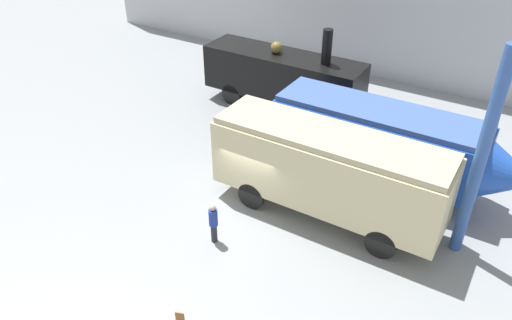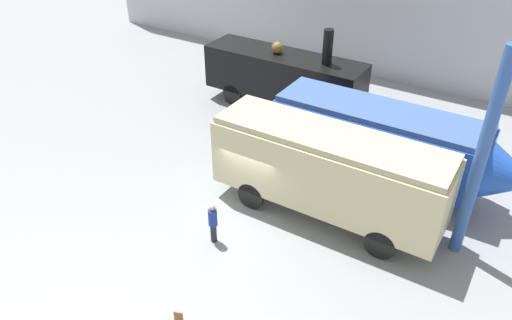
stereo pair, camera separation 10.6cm
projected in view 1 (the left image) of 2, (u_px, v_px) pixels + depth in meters
The scene contains 7 objects.
ground_plane at pixel (250, 205), 21.07m from camera, with size 80.00×80.00×0.00m, color gray.
backdrop_wall at pixel (389, 7), 29.80m from camera, with size 44.00×0.15×9.00m.
steam_locomotive at pixel (283, 75), 27.52m from camera, with size 9.03×2.44×5.03m.
streamlined_locomotive at pixel (394, 142), 21.19m from camera, with size 10.99×2.67×3.54m.
passenger_coach_vintage at pixel (328, 168), 19.36m from camera, with size 9.27×2.65×3.77m.
visitor_person at pixel (213, 222), 18.69m from camera, with size 0.34×0.34×1.72m.
support_pillar at pixel (480, 159), 16.70m from camera, with size 0.44×0.44×8.00m.
Camera 1 is at (8.95, -14.04, 13.06)m, focal length 35.00 mm.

